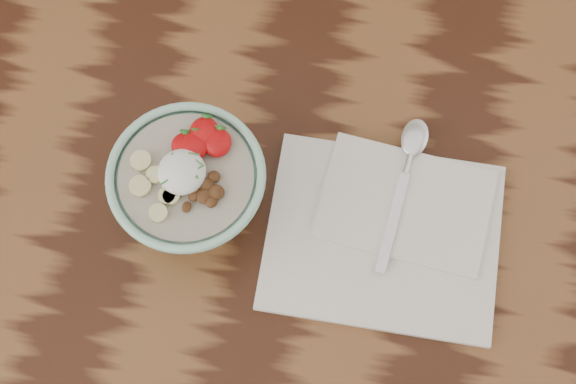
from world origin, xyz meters
The scene contains 4 objects.
table centered at (0.00, 0.00, 65.70)cm, with size 160.00×90.00×75.00cm.
breakfast_bowl centered at (-9.68, -0.80, 81.11)cm, with size 17.78×17.78×12.08cm.
napkin centered at (13.74, -0.70, 75.71)cm, with size 27.43×23.17×1.69cm.
spoon centered at (15.14, 8.28, 77.13)cm, with size 4.68×20.22×1.05cm.
Camera 1 is at (6.34, -28.90, 167.56)cm, focal length 50.00 mm.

